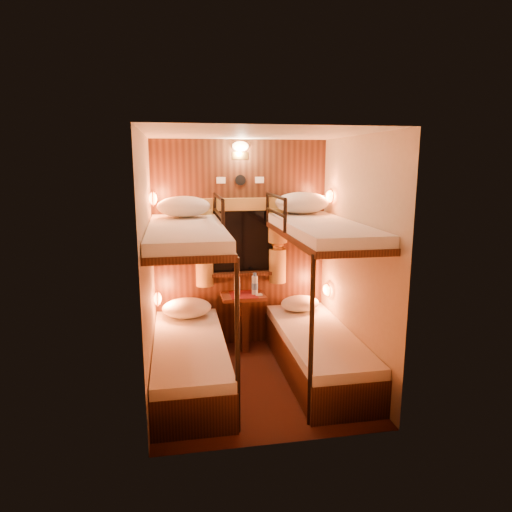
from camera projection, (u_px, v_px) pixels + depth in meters
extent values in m
plane|color=#39140F|center=(256.00, 381.00, 4.57)|extent=(2.10, 2.10, 0.00)
plane|color=silver|center=(256.00, 134.00, 4.08)|extent=(2.10, 2.10, 0.00)
plane|color=#C6B293|center=(240.00, 245.00, 5.33)|extent=(2.40, 0.00, 2.40)
plane|color=#C6B293|center=(282.00, 296.00, 3.31)|extent=(2.40, 0.00, 2.40)
plane|color=#C6B293|center=(148.00, 269.00, 4.15)|extent=(0.00, 2.40, 2.40)
plane|color=#C6B293|center=(356.00, 260.00, 4.50)|extent=(0.00, 2.40, 2.40)
cube|color=black|center=(241.00, 245.00, 5.32)|extent=(2.00, 0.03, 2.40)
cube|color=black|center=(190.00, 367.00, 4.48)|extent=(0.70, 1.90, 0.35)
cube|color=white|center=(189.00, 345.00, 4.44)|extent=(0.68, 1.88, 0.10)
cube|color=black|center=(186.00, 239.00, 4.23)|extent=(0.70, 1.90, 0.06)
cube|color=white|center=(186.00, 231.00, 4.21)|extent=(0.68, 1.88, 0.10)
cylinder|color=black|center=(237.00, 348.00, 3.57)|extent=(0.04, 0.04, 1.45)
cylinder|color=black|center=(215.00, 209.00, 5.10)|extent=(0.04, 0.04, 0.32)
cylinder|color=black|center=(223.00, 218.00, 4.28)|extent=(0.04, 0.04, 0.32)
cylinder|color=black|center=(218.00, 197.00, 4.65)|extent=(0.04, 0.85, 0.04)
cylinder|color=black|center=(219.00, 214.00, 4.69)|extent=(0.03, 0.85, 0.03)
cube|color=black|center=(317.00, 357.00, 4.71)|extent=(0.70, 1.90, 0.35)
cube|color=white|center=(318.00, 336.00, 4.66)|extent=(0.68, 1.88, 0.10)
cube|color=black|center=(320.00, 235.00, 4.45)|extent=(0.70, 1.90, 0.06)
cube|color=white|center=(321.00, 227.00, 4.44)|extent=(0.68, 1.88, 0.10)
cylinder|color=black|center=(311.00, 343.00, 3.67)|extent=(0.04, 0.04, 1.45)
cylinder|color=black|center=(267.00, 208.00, 5.20)|extent=(0.04, 0.04, 0.32)
cylinder|color=black|center=(285.00, 216.00, 4.38)|extent=(0.04, 0.04, 0.32)
cylinder|color=black|center=(276.00, 196.00, 4.76)|extent=(0.04, 0.85, 0.04)
cylinder|color=black|center=(275.00, 212.00, 4.79)|extent=(0.03, 0.85, 0.03)
cube|color=black|center=(241.00, 241.00, 5.29)|extent=(0.98, 0.02, 0.78)
cube|color=black|center=(241.00, 241.00, 5.28)|extent=(0.90, 0.01, 0.70)
cube|color=black|center=(242.00, 274.00, 5.32)|extent=(1.00, 0.12, 0.04)
cube|color=olive|center=(241.00, 204.00, 5.17)|extent=(1.10, 0.06, 0.14)
cylinder|color=olive|center=(204.00, 227.00, 5.14)|extent=(0.22, 0.22, 0.40)
cylinder|color=olive|center=(204.00, 247.00, 5.18)|extent=(0.11, 0.11, 0.12)
cylinder|color=olive|center=(205.00, 269.00, 5.23)|extent=(0.20, 0.20, 0.40)
torus|color=#C38B39|center=(204.00, 247.00, 5.18)|extent=(0.14, 0.14, 0.02)
cylinder|color=olive|center=(278.00, 225.00, 5.28)|extent=(0.22, 0.22, 0.40)
cylinder|color=olive|center=(278.00, 245.00, 5.33)|extent=(0.11, 0.11, 0.12)
cylinder|color=olive|center=(278.00, 266.00, 5.38)|extent=(0.20, 0.20, 0.40)
torus|color=#C38B39|center=(278.00, 245.00, 5.33)|extent=(0.14, 0.14, 0.02)
cylinder|color=black|center=(240.00, 180.00, 5.15)|extent=(0.12, 0.02, 0.12)
cube|color=silver|center=(221.00, 180.00, 5.11)|extent=(0.10, 0.01, 0.07)
cube|color=silver|center=(259.00, 180.00, 5.19)|extent=(0.10, 0.01, 0.07)
cube|color=#C38B39|center=(240.00, 156.00, 5.09)|extent=(0.18, 0.01, 0.08)
ellipsoid|color=#FFCC8C|center=(240.00, 146.00, 5.05)|extent=(0.18, 0.09, 0.11)
ellipsoid|color=orange|center=(158.00, 299.00, 4.93)|extent=(0.08, 0.20, 0.13)
torus|color=#C38B39|center=(158.00, 299.00, 4.93)|extent=(0.02, 0.17, 0.17)
ellipsoid|color=orange|center=(153.00, 199.00, 4.71)|extent=(0.08, 0.20, 0.13)
torus|color=#C38B39|center=(153.00, 199.00, 4.71)|extent=(0.02, 0.17, 0.17)
ellipsoid|color=orange|center=(327.00, 290.00, 5.26)|extent=(0.08, 0.20, 0.13)
torus|color=#C38B39|center=(327.00, 290.00, 5.26)|extent=(0.02, 0.17, 0.17)
ellipsoid|color=orange|center=(330.00, 196.00, 5.05)|extent=(0.08, 0.20, 0.13)
torus|color=#C38B39|center=(330.00, 196.00, 5.05)|extent=(0.02, 0.17, 0.17)
cube|color=#632916|center=(243.00, 296.00, 5.26)|extent=(0.50, 0.34, 0.04)
cube|color=black|center=(243.00, 323.00, 5.32)|extent=(0.08, 0.30, 0.61)
cube|color=maroon|center=(243.00, 295.00, 5.25)|extent=(0.30, 0.34, 0.01)
cylinder|color=#99BFE5|center=(237.00, 286.00, 5.23)|extent=(0.07, 0.07, 0.21)
cylinder|color=#3A66B0|center=(237.00, 287.00, 5.23)|extent=(0.07, 0.07, 0.07)
cylinder|color=#3A66B0|center=(237.00, 275.00, 5.20)|extent=(0.04, 0.04, 0.03)
cylinder|color=#99BFE5|center=(255.00, 285.00, 5.25)|extent=(0.07, 0.07, 0.22)
cylinder|color=#3A66B0|center=(255.00, 286.00, 5.25)|extent=(0.07, 0.07, 0.08)
cylinder|color=#3A66B0|center=(255.00, 274.00, 5.22)|extent=(0.04, 0.04, 0.03)
cube|color=silver|center=(259.00, 295.00, 5.23)|extent=(0.08, 0.06, 0.01)
cube|color=silver|center=(259.00, 294.00, 5.27)|extent=(0.09, 0.07, 0.01)
ellipsoid|color=silver|center=(187.00, 308.00, 5.05)|extent=(0.54, 0.39, 0.21)
ellipsoid|color=silver|center=(300.00, 303.00, 5.28)|extent=(0.45, 0.32, 0.18)
ellipsoid|color=silver|center=(184.00, 207.00, 4.74)|extent=(0.55, 0.40, 0.22)
ellipsoid|color=silver|center=(302.00, 203.00, 5.06)|extent=(0.60, 0.43, 0.24)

